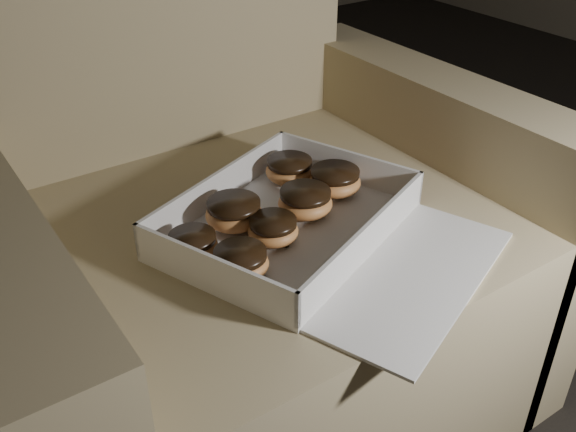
% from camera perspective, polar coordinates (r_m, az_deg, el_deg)
% --- Properties ---
extents(floor, '(4.50, 4.50, 0.00)m').
position_cam_1_polar(floor, '(1.54, 14.02, -7.65)').
color(floor, black).
rests_on(floor, ground).
extents(armchair, '(0.91, 0.77, 0.95)m').
position_cam_1_polar(armchair, '(1.14, -4.02, -3.52)').
color(armchair, tan).
rests_on(armchair, floor).
extents(bakery_box, '(0.49, 0.53, 0.06)m').
position_cam_1_polar(bakery_box, '(0.95, 2.02, -1.38)').
color(bakery_box, silver).
rests_on(bakery_box, armchair).
extents(donut_a, '(0.08, 0.08, 0.04)m').
position_cam_1_polar(donut_a, '(1.05, 4.19, 3.16)').
color(donut_a, '#C27D44').
rests_on(donut_a, bakery_box).
extents(donut_b, '(0.08, 0.08, 0.04)m').
position_cam_1_polar(donut_b, '(0.86, -4.25, -4.10)').
color(donut_b, '#C27D44').
rests_on(donut_b, bakery_box).
extents(donut_c, '(0.07, 0.07, 0.04)m').
position_cam_1_polar(donut_c, '(0.93, -1.33, -1.21)').
color(donut_c, '#C27D44').
rests_on(donut_c, bakery_box).
extents(donut_d, '(0.09, 0.09, 0.04)m').
position_cam_1_polar(donut_d, '(0.96, -4.82, 0.28)').
color(donut_d, '#C27D44').
rests_on(donut_d, bakery_box).
extents(donut_e, '(0.08, 0.08, 0.04)m').
position_cam_1_polar(donut_e, '(1.08, 0.14, 4.14)').
color(donut_e, '#C27D44').
rests_on(donut_e, bakery_box).
extents(donut_f, '(0.08, 0.08, 0.04)m').
position_cam_1_polar(donut_f, '(0.99, 1.55, 1.29)').
color(donut_f, '#C27D44').
rests_on(donut_f, bakery_box).
extents(donut_g, '(0.07, 0.07, 0.04)m').
position_cam_1_polar(donut_g, '(0.91, -8.47, -2.55)').
color(donut_g, '#C27D44').
rests_on(donut_g, bakery_box).
extents(crumb_a, '(0.01, 0.01, 0.00)m').
position_cam_1_polar(crumb_a, '(0.86, -2.44, -5.96)').
color(crumb_a, black).
rests_on(crumb_a, bakery_box).
extents(crumb_b, '(0.01, 0.01, 0.00)m').
position_cam_1_polar(crumb_b, '(0.93, -0.11, -2.70)').
color(crumb_b, black).
rests_on(crumb_b, bakery_box).
extents(crumb_c, '(0.01, 0.01, 0.00)m').
position_cam_1_polar(crumb_c, '(0.86, 2.83, -5.79)').
color(crumb_c, black).
rests_on(crumb_c, bakery_box).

